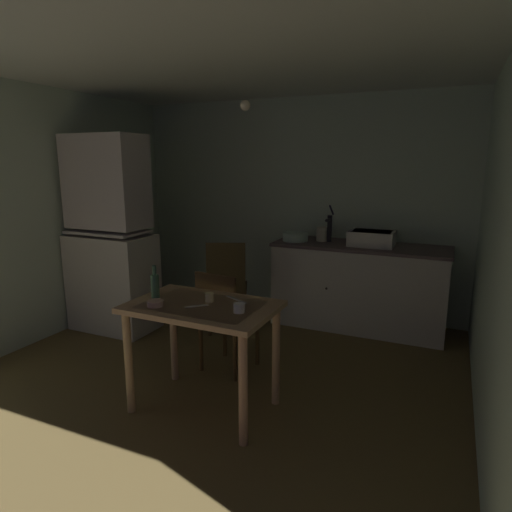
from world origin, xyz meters
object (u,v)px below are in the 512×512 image
object	(u,v)px
hutch_cabinet	(111,241)
chair_by_counter	(227,284)
hand_pump	(329,226)
glass_bottle	(155,285)
mixing_bowl_counter	(295,237)
serving_bowl_wide	(155,303)
sink_basin	(372,238)
chair_far_side	(225,318)
dining_table	(203,322)
mug_dark	(209,297)

from	to	relation	value
hutch_cabinet	chair_by_counter	distance (m)	1.25
hand_pump	glass_bottle	distance (m)	2.20
mixing_bowl_counter	chair_by_counter	world-z (taller)	mixing_bowl_counter
serving_bowl_wide	chair_by_counter	bearing A→B (deg)	99.55
mixing_bowl_counter	sink_basin	bearing A→B (deg)	3.61
hutch_cabinet	hand_pump	world-z (taller)	hutch_cabinet
sink_basin	chair_by_counter	xyz separation A→B (m)	(-1.29, -0.70, -0.45)
hutch_cabinet	hand_pump	bearing A→B (deg)	29.70
sink_basin	chair_far_side	world-z (taller)	sink_basin
hand_pump	chair_far_side	distance (m)	1.68
chair_by_counter	hutch_cabinet	bearing A→B (deg)	-161.62
dining_table	hutch_cabinet	bearing A→B (deg)	149.82
sink_basin	mixing_bowl_counter	xyz separation A→B (m)	(-0.79, -0.05, -0.03)
chair_far_side	glass_bottle	bearing A→B (deg)	-114.11
chair_by_counter	serving_bowl_wide	world-z (taller)	chair_by_counter
hand_pump	mixing_bowl_counter	bearing A→B (deg)	-164.44
hutch_cabinet	dining_table	world-z (taller)	hutch_cabinet
mug_dark	hutch_cabinet	bearing A→B (deg)	151.93
hutch_cabinet	glass_bottle	xyz separation A→B (m)	(1.26, -0.95, -0.07)
hutch_cabinet	mug_dark	size ratio (longest dim) A/B	32.67
sink_basin	mixing_bowl_counter	world-z (taller)	sink_basin
dining_table	chair_far_side	bearing A→B (deg)	103.20
hand_pump	hutch_cabinet	bearing A→B (deg)	-150.30
dining_table	sink_basin	bearing A→B (deg)	69.13
mixing_bowl_counter	mug_dark	distance (m)	1.91
dining_table	glass_bottle	size ratio (longest dim) A/B	4.31
mug_dark	dining_table	bearing A→B (deg)	-103.81
sink_basin	glass_bottle	size ratio (longest dim) A/B	1.90
mixing_bowl_counter	glass_bottle	distance (m)	2.01
hutch_cabinet	serving_bowl_wide	size ratio (longest dim) A/B	18.02
mug_dark	mixing_bowl_counter	bearing A→B (deg)	91.14
hand_pump	chair_far_side	world-z (taller)	hand_pump
sink_basin	glass_bottle	distance (m)	2.33
sink_basin	glass_bottle	world-z (taller)	sink_basin
mixing_bowl_counter	mug_dark	world-z (taller)	mixing_bowl_counter
chair_far_side	serving_bowl_wide	size ratio (longest dim) A/B	7.82
hand_pump	glass_bottle	xyz separation A→B (m)	(-0.70, -2.07, -0.19)
chair_by_counter	serving_bowl_wide	size ratio (longest dim) A/B	8.67
hand_pump	mug_dark	xyz separation A→B (m)	(-0.30, -2.00, -0.25)
dining_table	serving_bowl_wide	distance (m)	0.34
chair_by_counter	dining_table	bearing A→B (deg)	-68.77
hutch_cabinet	glass_bottle	distance (m)	1.58
hutch_cabinet	glass_bottle	bearing A→B (deg)	-37.21
mixing_bowl_counter	chair_far_side	distance (m)	1.49
hand_pump	dining_table	size ratio (longest dim) A/B	0.39
hutch_cabinet	chair_far_side	bearing A→B (deg)	-14.66
serving_bowl_wide	mug_dark	xyz separation A→B (m)	(0.28, 0.23, 0.01)
hutch_cabinet	hand_pump	size ratio (longest dim) A/B	5.05
dining_table	glass_bottle	bearing A→B (deg)	-179.76
chair_by_counter	glass_bottle	world-z (taller)	glass_bottle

